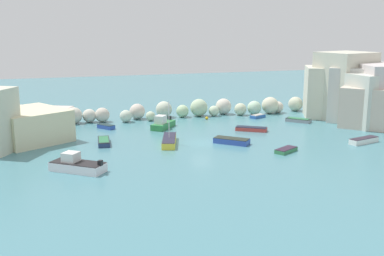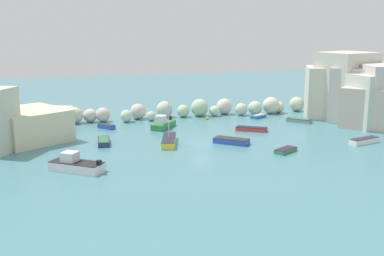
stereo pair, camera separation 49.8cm
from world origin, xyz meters
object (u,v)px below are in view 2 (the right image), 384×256
object	(u,v)px
moored_boat_6	(364,141)
moored_boat_0	(169,140)
moored_boat_10	(231,141)
moored_boat_8	(104,141)
moored_boat_9	(106,126)
channel_buoy	(207,118)
moored_boat_1	(286,150)
moored_boat_3	(258,116)
moored_boat_2	(252,129)
moored_boat_4	(163,124)
moored_boat_11	(61,134)
moored_boat_7	(76,165)
moored_boat_5	(299,120)

from	to	relation	value
moored_boat_6	moored_boat_0	bearing A→B (deg)	149.12
moored_boat_6	moored_boat_10	xyz separation A→B (m)	(-15.26, 4.40, 0.01)
moored_boat_10	moored_boat_0	bearing A→B (deg)	-153.70
moored_boat_8	moored_boat_9	world-z (taller)	moored_boat_8
channel_buoy	moored_boat_1	size ratio (longest dim) A/B	0.15
moored_boat_3	moored_boat_6	xyz separation A→B (m)	(5.49, -18.18, 0.09)
channel_buoy	moored_boat_2	bearing A→B (deg)	-70.46
moored_boat_4	moored_boat_6	size ratio (longest dim) A/B	1.10
moored_boat_4	moored_boat_6	world-z (taller)	moored_boat_4
moored_boat_8	moored_boat_4	bearing A→B (deg)	-48.51
moored_boat_0	moored_boat_6	world-z (taller)	moored_boat_0
channel_buoy	moored_boat_11	xyz separation A→B (m)	(-21.31, -5.08, 0.03)
channel_buoy	moored_boat_4	world-z (taller)	moored_boat_4
moored_boat_1	moored_boat_7	size ratio (longest dim) A/B	0.57
moored_boat_7	moored_boat_8	world-z (taller)	moored_boat_7
moored_boat_2	moored_boat_8	distance (m)	19.77
moored_boat_3	moored_boat_9	world-z (taller)	moored_boat_9
moored_boat_5	moored_boat_8	xyz separation A→B (m)	(-28.75, -4.85, 0.03)
moored_boat_5	moored_boat_9	size ratio (longest dim) A/B	1.36
moored_boat_1	moored_boat_5	world-z (taller)	moored_boat_5
moored_boat_4	moored_boat_8	size ratio (longest dim) A/B	1.14
moored_boat_5	moored_boat_6	bearing A→B (deg)	142.86
moored_boat_2	moored_boat_7	size ratio (longest dim) A/B	0.76
moored_boat_1	moored_boat_4	xyz separation A→B (m)	(-10.22, 16.12, 0.40)
moored_boat_5	moored_boat_8	distance (m)	29.16
moored_boat_2	moored_boat_3	distance (m)	9.31
moored_boat_1	moored_boat_9	bearing A→B (deg)	-76.22
moored_boat_0	moored_boat_3	size ratio (longest dim) A/B	2.28
moored_boat_2	moored_boat_5	bearing A→B (deg)	-126.27
channel_buoy	moored_boat_5	distance (m)	13.46
moored_boat_4	moored_boat_11	world-z (taller)	moored_boat_4
moored_boat_2	moored_boat_11	world-z (taller)	moored_boat_2
moored_boat_7	moored_boat_3	bearing A→B (deg)	-107.43
moored_boat_0	moored_boat_9	xyz separation A→B (m)	(-6.15, 10.78, -0.12)
moored_boat_0	moored_boat_2	bearing A→B (deg)	-56.74
channel_buoy	moored_boat_2	size ratio (longest dim) A/B	0.11
moored_boat_11	moored_boat_10	bearing A→B (deg)	-102.03
moored_boat_11	moored_boat_0	bearing A→B (deg)	-107.38
moored_boat_3	moored_boat_7	xyz separation A→B (m)	(-28.12, -19.46, 0.35)
moored_boat_3	moored_boat_6	distance (m)	18.99
moored_boat_5	moored_boat_7	size ratio (longest dim) A/B	0.65
moored_boat_5	moored_boat_6	size ratio (longest dim) A/B	0.85
moored_boat_2	moored_boat_10	distance (m)	7.68
moored_boat_9	moored_boat_10	world-z (taller)	moored_boat_10
moored_boat_3	moored_boat_10	world-z (taller)	moored_boat_10
moored_boat_4	moored_boat_7	size ratio (longest dim) A/B	0.85
moored_boat_9	moored_boat_11	distance (m)	6.87
moored_boat_11	moored_boat_7	bearing A→B (deg)	-161.50
moored_boat_8	moored_boat_9	distance (m)	8.61
moored_boat_2	moored_boat_4	distance (m)	12.07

